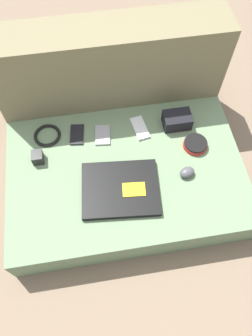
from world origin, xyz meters
TOP-DOWN VIEW (x-y plane):
  - ground_plane at (0.00, 0.00)m, footprint 8.00×8.00m
  - couch_seat at (0.00, 0.00)m, footprint 0.99×0.65m
  - couch_backrest at (0.00, 0.43)m, footprint 0.99×0.20m
  - laptop at (-0.04, -0.09)m, footprint 0.33×0.27m
  - computer_mouse at (0.24, -0.06)m, footprint 0.07×0.06m
  - speaker_puck at (0.31, 0.07)m, footprint 0.10×0.10m
  - phone_silver at (-0.19, 0.21)m, footprint 0.07×0.11m
  - phone_black at (0.09, 0.20)m, footprint 0.07×0.13m
  - phone_small at (-0.07, 0.19)m, footprint 0.08×0.11m
  - camera_pouch at (0.26, 0.20)m, footprint 0.12×0.09m
  - charger_brick at (-0.36, 0.11)m, footprint 0.04×0.05m
  - cable_coil at (-0.31, 0.22)m, footprint 0.12×0.12m

SIDE VIEW (x-z plane):
  - ground_plane at x=0.00m, z-range 0.00..0.00m
  - couch_seat at x=0.00m, z-range 0.00..0.15m
  - phone_silver at x=-0.19m, z-range 0.15..0.16m
  - phone_small at x=-0.07m, z-range 0.15..0.16m
  - phone_black at x=0.09m, z-range 0.15..0.17m
  - cable_coil at x=-0.31m, z-range 0.15..0.17m
  - laptop at x=-0.04m, z-range 0.15..0.18m
  - speaker_puck at x=0.31m, z-range 0.15..0.18m
  - computer_mouse at x=0.24m, z-range 0.15..0.19m
  - charger_brick at x=-0.36m, z-range 0.15..0.20m
  - camera_pouch at x=0.26m, z-range 0.15..0.22m
  - couch_backrest at x=0.00m, z-range 0.00..0.52m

